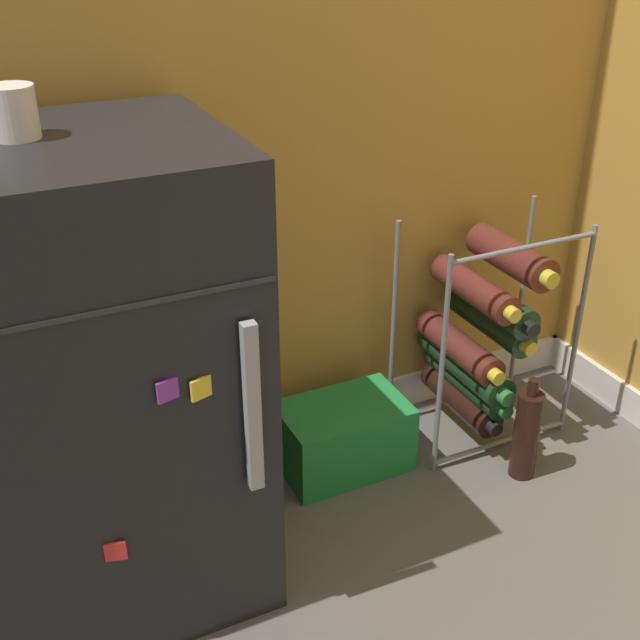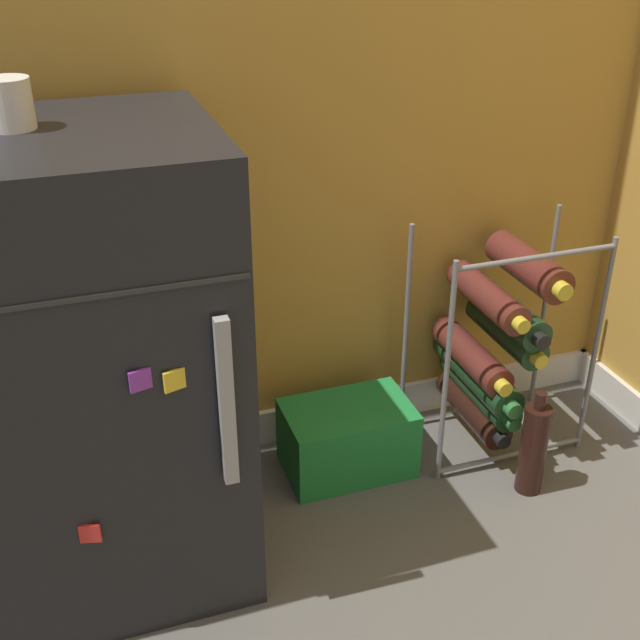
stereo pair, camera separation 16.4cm
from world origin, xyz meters
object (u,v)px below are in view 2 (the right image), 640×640
Objects in this scene: mini_fridge at (89,372)px; wine_rack at (492,342)px; loose_bottle_floor at (533,448)px; fridge_top_cup at (9,104)px; soda_box at (347,438)px.

mini_fridge is 1.58× the size of wine_rack.
mini_fridge is 3.37× the size of loose_bottle_floor.
wine_rack is 2.13× the size of loose_bottle_floor.
loose_bottle_floor is (0.01, -0.20, -0.17)m from wine_rack.
fridge_top_cup is 0.30× the size of loose_bottle_floor.
loose_bottle_floor is (0.92, -0.10, -0.33)m from mini_fridge.
loose_bottle_floor is at bearing -29.75° from soda_box.
soda_box is at bearing 178.93° from wine_rack.
mini_fridge is at bearing -34.30° from fridge_top_cup.
soda_box is 1.04m from fridge_top_cup.
soda_box is at bearing 150.25° from loose_bottle_floor.
wine_rack is at bearing -1.07° from soda_box.
soda_box is at bearing 11.06° from mini_fridge.
wine_rack is 7.00× the size of fridge_top_cup.
fridge_top_cup is at bearing -176.17° from wine_rack.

